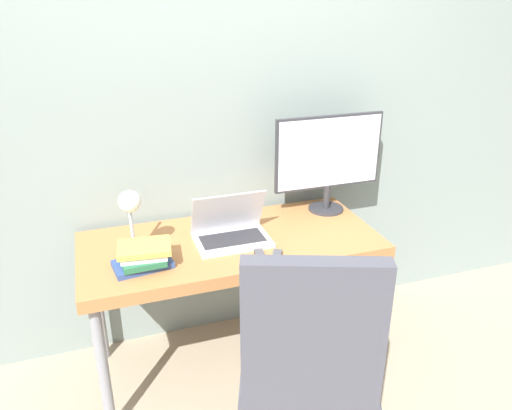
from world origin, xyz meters
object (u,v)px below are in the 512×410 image
(office_chair, at_px, (308,363))
(laptop, at_px, (231,231))
(book_stack, at_px, (143,256))
(monitor, at_px, (329,157))
(desk_lamp, at_px, (130,209))

(office_chair, bearing_deg, laptop, 94.58)
(book_stack, bearing_deg, office_chair, -53.43)
(monitor, xyz_separation_m, desk_lamp, (-1.06, -0.19, -0.08))
(laptop, xyz_separation_m, desk_lamp, (-0.46, 0.00, 0.18))
(laptop, height_order, book_stack, laptop)
(laptop, height_order, monitor, monitor)
(monitor, distance_m, book_stack, 1.11)
(laptop, relative_size, monitor, 0.59)
(monitor, bearing_deg, laptop, -162.78)
(desk_lamp, relative_size, book_stack, 1.21)
(monitor, distance_m, office_chair, 1.19)
(monitor, height_order, office_chair, monitor)
(desk_lamp, bearing_deg, laptop, -0.05)
(monitor, distance_m, desk_lamp, 1.08)
(book_stack, bearing_deg, monitor, 16.57)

